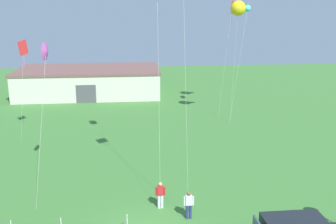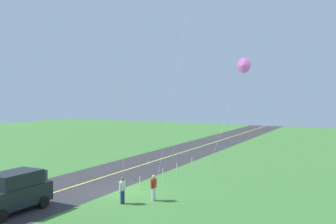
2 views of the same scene
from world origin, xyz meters
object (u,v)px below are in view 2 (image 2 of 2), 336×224
at_px(car_suv_foreground, 13,192).
at_px(kite_pink_drift, 243,66).
at_px(person_adult_near, 122,189).
at_px(person_adult_companion, 154,187).

relative_size(car_suv_foreground, kite_pink_drift, 0.48).
xyz_separation_m(person_adult_near, kite_pink_drift, (-7.97, 5.05, 7.80)).
bearing_deg(car_suv_foreground, kite_pink_drift, 141.83).
bearing_deg(kite_pink_drift, person_adult_companion, -29.58).
height_order(person_adult_near, person_adult_companion, same).
bearing_deg(car_suv_foreground, person_adult_companion, 133.90).
xyz_separation_m(car_suv_foreground, person_adult_near, (-4.20, 4.51, -0.29)).
bearing_deg(car_suv_foreground, person_adult_near, 132.94).
xyz_separation_m(car_suv_foreground, kite_pink_drift, (-12.17, 9.57, 7.51)).
xyz_separation_m(person_adult_companion, kite_pink_drift, (-6.53, 3.71, 7.80)).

